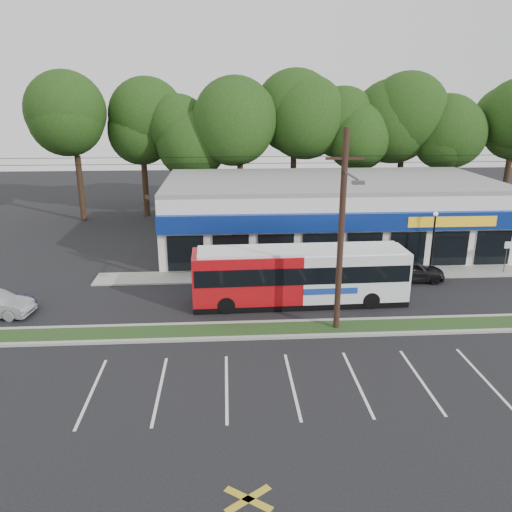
{
  "coord_description": "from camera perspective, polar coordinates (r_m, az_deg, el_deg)",
  "views": [
    {
      "loc": [
        -2.51,
        -21.77,
        11.28
      ],
      "look_at": [
        -0.83,
        5.0,
        2.71
      ],
      "focal_mm": 35.0,
      "sensor_mm": 36.0,
      "label": 1
    }
  ],
  "objects": [
    {
      "name": "lamp_post",
      "position": [
        34.51,
        19.61,
        2.23
      ],
      "size": [
        0.3,
        0.3,
        4.25
      ],
      "color": "black",
      "rests_on": "ground"
    },
    {
      "name": "strip_mall",
      "position": [
        39.48,
        8.25,
        4.92
      ],
      "size": [
        25.0,
        12.55,
        5.3
      ],
      "color": "silver",
      "rests_on": "ground"
    },
    {
      "name": "pedestrian_a",
      "position": [
        33.49,
        13.62,
        -1.01
      ],
      "size": [
        0.69,
        0.69,
        1.62
      ],
      "primitive_type": "imported",
      "rotation": [
        0.0,
        0.0,
        3.91
      ],
      "color": "beige",
      "rests_on": "ground"
    },
    {
      "name": "grass_strip",
      "position": [
        25.51,
        2.46,
        -8.39
      ],
      "size": [
        40.0,
        1.6,
        0.12
      ],
      "primitive_type": "cube",
      "color": "#1F3917",
      "rests_on": "ground"
    },
    {
      "name": "sign_post",
      "position": [
        36.85,
        26.74,
        0.48
      ],
      "size": [
        0.45,
        0.1,
        2.23
      ],
      "color": "#59595E",
      "rests_on": "ground"
    },
    {
      "name": "curb_south",
      "position": [
        24.74,
        2.66,
        -9.23
      ],
      "size": [
        40.0,
        0.25,
        0.14
      ],
      "primitive_type": "cube",
      "color": "#9E9E93",
      "rests_on": "ground"
    },
    {
      "name": "pedestrian_b",
      "position": [
        32.79,
        12.56,
        -1.07
      ],
      "size": [
        0.93,
        0.73,
        1.91
      ],
      "primitive_type": "imported",
      "rotation": [
        0.0,
        0.0,
        3.13
      ],
      "color": "#BCB3A9",
      "rests_on": "ground"
    },
    {
      "name": "ground",
      "position": [
        24.64,
        2.7,
        -9.53
      ],
      "size": [
        120.0,
        120.0,
        0.0
      ],
      "primitive_type": "plane",
      "color": "black",
      "rests_on": "ground"
    },
    {
      "name": "curb_north",
      "position": [
        26.26,
        2.27,
        -7.55
      ],
      "size": [
        40.0,
        0.25,
        0.14
      ],
      "primitive_type": "cube",
      "color": "#9E9E93",
      "rests_on": "ground"
    },
    {
      "name": "metrobus",
      "position": [
        28.26,
        5.05,
        -2.12
      ],
      "size": [
        12.13,
        2.84,
        3.24
      ],
      "rotation": [
        0.0,
        0.0,
        0.02
      ],
      "color": "#B40D13",
      "rests_on": "ground"
    },
    {
      "name": "tree_line",
      "position": [
        48.29,
        4.31,
        14.28
      ],
      "size": [
        46.76,
        6.76,
        11.83
      ],
      "color": "black",
      "rests_on": "ground"
    },
    {
      "name": "sidewalk",
      "position": [
        33.6,
        9.55,
        -2.05
      ],
      "size": [
        32.0,
        2.2,
        0.1
      ],
      "primitive_type": "cube",
      "color": "#9E9E93",
      "rests_on": "ground"
    },
    {
      "name": "utility_pole",
      "position": [
        24.04,
        9.38,
        3.36
      ],
      "size": [
        50.0,
        2.77,
        10.0
      ],
      "color": "black",
      "rests_on": "ground"
    },
    {
      "name": "car_dark",
      "position": [
        33.31,
        17.2,
        -1.57
      ],
      "size": [
        4.28,
        1.77,
        1.45
      ],
      "primitive_type": "imported",
      "rotation": [
        0.0,
        0.0,
        1.56
      ],
      "color": "black",
      "rests_on": "ground"
    }
  ]
}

